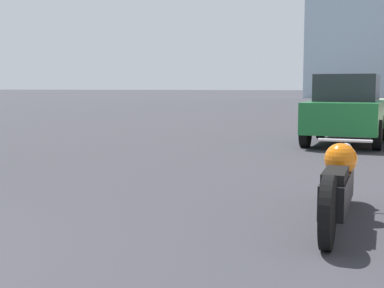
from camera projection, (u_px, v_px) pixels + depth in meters
The scene contains 6 objects.
motorcycle at pixel (338, 184), 5.59m from camera, with size 0.62×2.57×0.82m.
parked_car_green at pixel (347, 109), 13.30m from camera, with size 2.02×3.94×1.72m.
parked_car_red at pixel (352, 98), 25.35m from camera, with size 1.96×4.61×1.75m.
parked_car_black at pixel (353, 95), 35.46m from camera, with size 2.00×3.99×1.73m.
parked_car_silver at pixel (356, 93), 45.94m from camera, with size 2.00×4.18×1.61m.
parked_car_yellow at pixel (358, 92), 58.06m from camera, with size 2.05×3.93×1.56m.
Camera 1 is at (4.43, -2.32, 1.43)m, focal length 50.00 mm.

